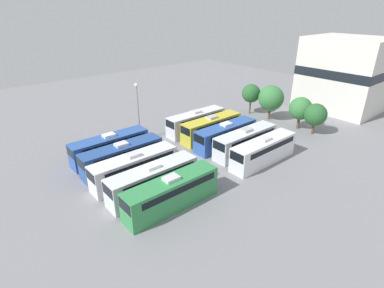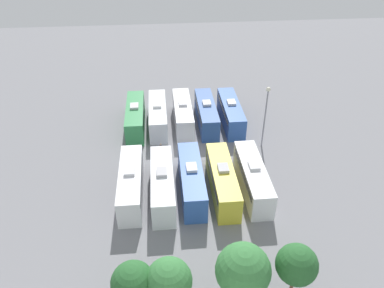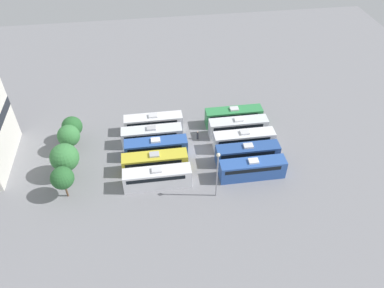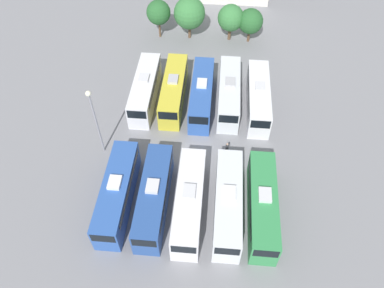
{
  "view_description": "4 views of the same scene",
  "coord_description": "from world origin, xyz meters",
  "px_view_note": "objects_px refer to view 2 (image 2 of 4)",
  "views": [
    {
      "loc": [
        28.46,
        -23.08,
        19.59
      ],
      "look_at": [
        1.85,
        -0.56,
        3.36
      ],
      "focal_mm": 28.0,
      "sensor_mm": 36.0,
      "label": 1
    },
    {
      "loc": [
        3.14,
        41.33,
        29.74
      ],
      "look_at": [
        -0.68,
        0.33,
        1.78
      ],
      "focal_mm": 35.0,
      "sensor_mm": 36.0,
      "label": 2
    },
    {
      "loc": [
        -48.85,
        8.37,
        45.17
      ],
      "look_at": [
        -0.73,
        1.44,
        2.57
      ],
      "focal_mm": 35.0,
      "sensor_mm": 36.0,
      "label": 3
    },
    {
      "loc": [
        1.88,
        -27.34,
        33.41
      ],
      "look_at": [
        -0.35,
        -1.7,
        3.04
      ],
      "focal_mm": 35.0,
      "sensor_mm": 36.0,
      "label": 4
    }
  ],
  "objects_px": {
    "bus_0": "(231,112)",
    "bus_2": "(183,113)",
    "bus_3": "(158,115)",
    "tree_3": "(133,283)",
    "bus_7": "(192,179)",
    "light_pole": "(266,108)",
    "bus_1": "(206,113)",
    "bus_4": "(135,116)",
    "bus_5": "(253,177)",
    "tree_2": "(169,281)",
    "bus_8": "(162,184)",
    "worker_person": "(161,149)",
    "tree_0": "(297,265)",
    "bus_6": "(223,180)",
    "bus_9": "(131,183)",
    "tree_1": "(243,270)"
  },
  "relations": [
    {
      "from": "bus_3",
      "to": "tree_3",
      "type": "bearing_deg",
      "value": 85.33
    },
    {
      "from": "bus_5",
      "to": "light_pole",
      "type": "bearing_deg",
      "value": -111.11
    },
    {
      "from": "bus_2",
      "to": "tree_0",
      "type": "height_order",
      "value": "tree_0"
    },
    {
      "from": "bus_3",
      "to": "bus_6",
      "type": "distance_m",
      "value": 17.51
    },
    {
      "from": "bus_8",
      "to": "bus_9",
      "type": "height_order",
      "value": "same"
    },
    {
      "from": "bus_5",
      "to": "bus_6",
      "type": "height_order",
      "value": "same"
    },
    {
      "from": "tree_3",
      "to": "light_pole",
      "type": "bearing_deg",
      "value": -125.93
    },
    {
      "from": "worker_person",
      "to": "tree_3",
      "type": "bearing_deg",
      "value": 83.15
    },
    {
      "from": "light_pole",
      "to": "tree_2",
      "type": "relative_size",
      "value": 1.63
    },
    {
      "from": "bus_7",
      "to": "light_pole",
      "type": "relative_size",
      "value": 1.2
    },
    {
      "from": "bus_8",
      "to": "worker_person",
      "type": "relative_size",
      "value": 6.24
    },
    {
      "from": "worker_person",
      "to": "tree_0",
      "type": "height_order",
      "value": "tree_0"
    },
    {
      "from": "bus_3",
      "to": "bus_5",
      "type": "height_order",
      "value": "same"
    },
    {
      "from": "bus_6",
      "to": "bus_9",
      "type": "height_order",
      "value": "same"
    },
    {
      "from": "bus_4",
      "to": "tree_2",
      "type": "bearing_deg",
      "value": 97.21
    },
    {
      "from": "bus_1",
      "to": "bus_5",
      "type": "relative_size",
      "value": 1.0
    },
    {
      "from": "bus_5",
      "to": "bus_1",
      "type": "bearing_deg",
      "value": -77.32
    },
    {
      "from": "worker_person",
      "to": "tree_2",
      "type": "distance_m",
      "value": 22.82
    },
    {
      "from": "bus_3",
      "to": "tree_0",
      "type": "bearing_deg",
      "value": 110.25
    },
    {
      "from": "bus_0",
      "to": "bus_1",
      "type": "relative_size",
      "value": 1.0
    },
    {
      "from": "bus_3",
      "to": "tree_2",
      "type": "distance_m",
      "value": 30.32
    },
    {
      "from": "bus_6",
      "to": "bus_9",
      "type": "bearing_deg",
      "value": -2.42
    },
    {
      "from": "bus_1",
      "to": "tree_2",
      "type": "distance_m",
      "value": 30.96
    },
    {
      "from": "bus_3",
      "to": "light_pole",
      "type": "distance_m",
      "value": 16.42
    },
    {
      "from": "bus_0",
      "to": "bus_9",
      "type": "height_order",
      "value": "same"
    },
    {
      "from": "bus_7",
      "to": "worker_person",
      "type": "height_order",
      "value": "bus_7"
    },
    {
      "from": "bus_6",
      "to": "tree_1",
      "type": "distance_m",
      "value": 14.46
    },
    {
      "from": "bus_6",
      "to": "worker_person",
      "type": "height_order",
      "value": "bus_6"
    },
    {
      "from": "tree_2",
      "to": "tree_3",
      "type": "height_order",
      "value": "tree_2"
    },
    {
      "from": "bus_8",
      "to": "bus_9",
      "type": "xyz_separation_m",
      "value": [
        3.63,
        -0.52,
        0.0
      ]
    },
    {
      "from": "bus_3",
      "to": "tree_3",
      "type": "height_order",
      "value": "tree_3"
    },
    {
      "from": "bus_8",
      "to": "bus_4",
      "type": "bearing_deg",
      "value": -77.22
    },
    {
      "from": "bus_1",
      "to": "bus_7",
      "type": "distance_m",
      "value": 15.79
    },
    {
      "from": "bus_5",
      "to": "bus_9",
      "type": "height_order",
      "value": "same"
    },
    {
      "from": "bus_1",
      "to": "tree_2",
      "type": "bearing_deg",
      "value": 77.13
    },
    {
      "from": "bus_0",
      "to": "bus_2",
      "type": "bearing_deg",
      "value": -3.21
    },
    {
      "from": "bus_3",
      "to": "bus_9",
      "type": "xyz_separation_m",
      "value": [
        3.38,
        15.49,
        0.0
      ]
    },
    {
      "from": "bus_3",
      "to": "bus_5",
      "type": "distance_m",
      "value": 19.18
    },
    {
      "from": "bus_0",
      "to": "bus_3",
      "type": "xyz_separation_m",
      "value": [
        11.06,
        -0.25,
        0.0
      ]
    },
    {
      "from": "bus_0",
      "to": "bus_1",
      "type": "height_order",
      "value": "same"
    },
    {
      "from": "light_pole",
      "to": "bus_0",
      "type": "bearing_deg",
      "value": -63.78
    },
    {
      "from": "bus_9",
      "to": "tree_3",
      "type": "relative_size",
      "value": 2.1
    },
    {
      "from": "bus_3",
      "to": "tree_1",
      "type": "bearing_deg",
      "value": 102.2
    },
    {
      "from": "bus_2",
      "to": "bus_4",
      "type": "xyz_separation_m",
      "value": [
        7.15,
        0.24,
        0.0
      ]
    },
    {
      "from": "bus_9",
      "to": "tree_2",
      "type": "xyz_separation_m",
      "value": [
        -3.83,
        14.78,
        1.75
      ]
    },
    {
      "from": "bus_0",
      "to": "bus_4",
      "type": "bearing_deg",
      "value": -0.66
    },
    {
      "from": "light_pole",
      "to": "tree_3",
      "type": "bearing_deg",
      "value": 54.07
    },
    {
      "from": "bus_5",
      "to": "bus_0",
      "type": "bearing_deg",
      "value": -90.68
    },
    {
      "from": "bus_5",
      "to": "bus_8",
      "type": "height_order",
      "value": "same"
    },
    {
      "from": "light_pole",
      "to": "tree_2",
      "type": "height_order",
      "value": "light_pole"
    }
  ]
}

